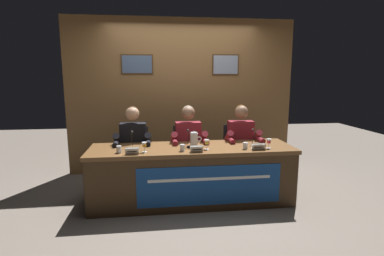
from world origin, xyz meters
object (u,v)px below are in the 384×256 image
at_px(chair_left, 135,159).
at_px(water_cup_left, 119,150).
at_px(panelist_right, 242,141).
at_px(water_cup_right, 245,146).
at_px(juice_glass_left, 144,145).
at_px(water_pitcher_central, 194,140).
at_px(microphone_center, 189,141).
at_px(panelist_left, 133,144).
at_px(microphone_left, 132,143).
at_px(water_cup_center, 182,148).
at_px(chair_right, 238,156).
at_px(conference_table, 193,167).
at_px(microphone_right, 254,140).
at_px(nameplate_right, 259,147).
at_px(chair_center, 187,157).
at_px(nameplate_center, 197,149).
at_px(juice_glass_center, 207,143).
at_px(panelist_center, 189,142).
at_px(juice_glass_right, 269,142).
at_px(nameplate_left, 132,151).

height_order(chair_left, water_cup_left, chair_left).
distance_m(panelist_right, water_cup_right, 0.59).
height_order(juice_glass_left, water_pitcher_central, water_pitcher_central).
xyz_separation_m(chair_left, water_cup_right, (1.43, -0.77, 0.33)).
distance_m(chair_left, panelist_right, 1.60).
bearing_deg(microphone_center, chair_left, 143.15).
relative_size(panelist_left, juice_glass_left, 9.98).
bearing_deg(panelist_right, microphone_left, -166.72).
distance_m(panelist_left, water_cup_center, 0.86).
bearing_deg(chair_right, juice_glass_left, -151.22).
distance_m(conference_table, panelist_left, 0.94).
bearing_deg(microphone_right, nameplate_right, -95.06).
relative_size(chair_center, nameplate_center, 5.77).
height_order(juice_glass_left, water_cup_right, juice_glass_left).
relative_size(juice_glass_center, water_cup_center, 1.46).
relative_size(water_cup_center, microphone_right, 0.39).
xyz_separation_m(chair_left, panelist_center, (0.78, -0.20, 0.28)).
distance_m(nameplate_right, water_cup_right, 0.16).
bearing_deg(water_cup_left, water_cup_right, -0.51).
bearing_deg(nameplate_center, microphone_right, 16.17).
height_order(panelist_left, microphone_left, panelist_left).
relative_size(microphone_center, water_cup_right, 2.54).
relative_size(conference_table, juice_glass_center, 21.29).
bearing_deg(microphone_right, chair_right, 94.29).
distance_m(panelist_left, chair_right, 1.60).
distance_m(panelist_right, juice_glass_right, 0.60).
bearing_deg(panelist_center, water_cup_left, -148.50).
bearing_deg(water_cup_center, water_cup_right, 0.27).
distance_m(water_cup_center, juice_glass_right, 1.11).
height_order(panelist_center, juice_glass_center, panelist_center).
bearing_deg(nameplate_center, microphone_center, 102.36).
xyz_separation_m(conference_table, panelist_center, (-0.00, 0.47, 0.23)).
height_order(chair_left, chair_right, same).
xyz_separation_m(juice_glass_center, panelist_right, (0.61, 0.52, -0.10)).
xyz_separation_m(panelist_left, microphone_center, (0.74, -0.35, 0.09)).
height_order(water_cup_left, juice_glass_right, juice_glass_right).
relative_size(juice_glass_left, microphone_left, 0.57).
bearing_deg(panelist_right, microphone_center, -156.76).
height_order(nameplate_left, water_pitcher_central, water_pitcher_central).
height_order(juice_glass_left, water_cup_left, juice_glass_left).
bearing_deg(panelist_center, panelist_left, 180.00).
relative_size(water_cup_center, microphone_center, 0.39).
height_order(nameplate_center, chair_right, chair_right).
xyz_separation_m(chair_left, chair_right, (1.56, 0.00, 0.00)).
bearing_deg(panelist_left, water_cup_center, -42.12).
xyz_separation_m(microphone_left, water_cup_center, (0.62, -0.21, -0.04)).
relative_size(chair_left, juice_glass_left, 7.34).
bearing_deg(juice_glass_center, juice_glass_left, -176.80).
bearing_deg(water_cup_center, juice_glass_right, 0.57).
height_order(panelist_left, chair_right, panelist_left).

